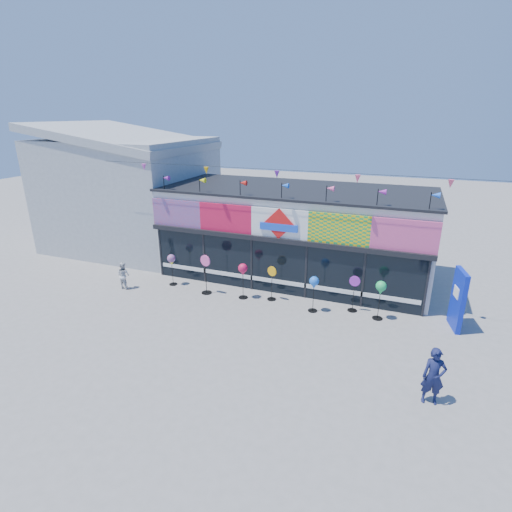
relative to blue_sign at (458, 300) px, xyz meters
The scene contains 13 objects.
ground 7.50m from the blue_sign, 156.97° to the right, with size 80.00×80.00×0.00m, color slate.
kite_shop 7.54m from the blue_sign, 156.03° to the left, with size 16.00×5.70×5.31m.
neighbour_building 17.45m from the blue_sign, 166.32° to the left, with size 8.18×7.20×6.87m.
blue_sign is the anchor object (origin of this frame).
spinner_0 11.54m from the blue_sign, behind, with size 0.36×0.36×1.44m.
spinner_1 9.71m from the blue_sign, behind, with size 0.48×0.44×1.73m.
spinner_2 8.06m from the blue_sign, behind, with size 0.39×0.39×1.53m.
spinner_3 6.88m from the blue_sign, behind, with size 0.41×0.37×1.47m.
spinner_4 5.08m from the blue_sign, behind, with size 0.37×0.37×1.45m.
spinner_5 3.61m from the blue_sign, behind, with size 0.41×0.37×1.47m.
spinner_6 2.63m from the blue_sign, behind, with size 0.39×0.39×1.53m.
adult_man 4.69m from the blue_sign, 101.08° to the right, with size 0.59×0.39×1.62m, color #151941.
child 13.42m from the blue_sign, behind, with size 0.59×0.34×1.20m, color silver.
Camera 1 is at (4.71, -11.53, 7.32)m, focal length 28.00 mm.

